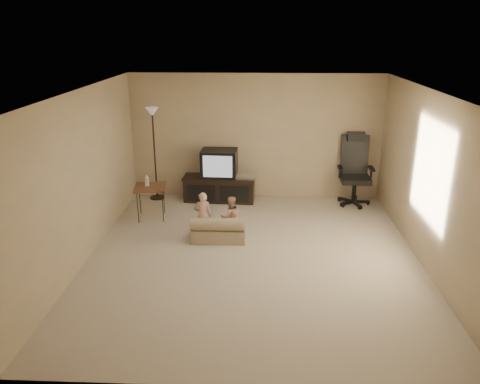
% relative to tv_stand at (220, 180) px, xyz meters
% --- Properties ---
extents(floor, '(5.50, 5.50, 0.00)m').
position_rel_tv_stand_xyz_m(floor, '(0.71, -2.49, -0.43)').
color(floor, '#B0A38C').
rests_on(floor, ground).
extents(room_shell, '(5.50, 5.50, 5.50)m').
position_rel_tv_stand_xyz_m(room_shell, '(0.71, -2.49, 1.08)').
color(room_shell, silver).
rests_on(room_shell, floor).
extents(tv_stand, '(1.48, 0.61, 1.05)m').
position_rel_tv_stand_xyz_m(tv_stand, '(0.00, 0.00, 0.00)').
color(tv_stand, black).
rests_on(tv_stand, floor).
extents(office_chair, '(0.69, 0.70, 1.40)m').
position_rel_tv_stand_xyz_m(office_chair, '(2.66, -0.05, 0.07)').
color(office_chair, black).
rests_on(office_chair, floor).
extents(side_table, '(0.63, 0.63, 0.83)m').
position_rel_tv_stand_xyz_m(side_table, '(-1.18, -1.00, 0.16)').
color(side_table, brown).
rests_on(side_table, floor).
extents(floor_lamp, '(0.29, 0.29, 1.86)m').
position_rel_tv_stand_xyz_m(floor_lamp, '(-1.30, 0.05, 0.92)').
color(floor_lamp, black).
rests_on(floor_lamp, floor).
extents(child_sofa, '(0.88, 0.50, 0.43)m').
position_rel_tv_stand_xyz_m(child_sofa, '(0.13, -1.91, -0.26)').
color(child_sofa, tan).
rests_on(child_sofa, floor).
extents(toddler_left, '(0.32, 0.26, 0.79)m').
position_rel_tv_stand_xyz_m(toddler_left, '(-0.13, -1.80, -0.04)').
color(toddler_left, '#DAA488').
rests_on(toddler_left, floor).
extents(toddler_right, '(0.39, 0.27, 0.72)m').
position_rel_tv_stand_xyz_m(toddler_right, '(0.33, -1.77, -0.08)').
color(toddler_right, '#DAA488').
rests_on(toddler_right, floor).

